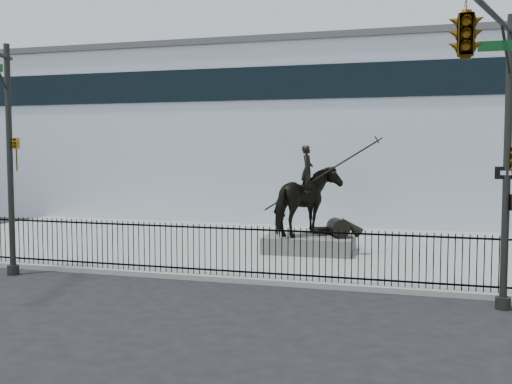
# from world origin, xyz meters

# --- Properties ---
(ground) EXTENTS (120.00, 120.00, 0.00)m
(ground) POSITION_xyz_m (0.00, 0.00, 0.00)
(ground) COLOR black
(ground) RESTS_ON ground
(plaza) EXTENTS (30.00, 12.00, 0.15)m
(plaza) POSITION_xyz_m (0.00, 7.00, 0.07)
(plaza) COLOR gray
(plaza) RESTS_ON ground
(building) EXTENTS (44.00, 14.00, 9.00)m
(building) POSITION_xyz_m (0.00, 20.00, 4.50)
(building) COLOR silver
(building) RESTS_ON ground
(picket_fence) EXTENTS (22.10, 0.10, 1.50)m
(picket_fence) POSITION_xyz_m (0.00, 1.25, 0.90)
(picket_fence) COLOR black
(picket_fence) RESTS_ON plaza
(statue_plinth) EXTENTS (3.20, 2.25, 0.59)m
(statue_plinth) POSITION_xyz_m (1.11, 5.93, 0.44)
(statue_plinth) COLOR #57544F
(statue_plinth) RESTS_ON plaza
(equestrian_statue) EXTENTS (4.03, 2.54, 3.41)m
(equestrian_statue) POSITION_xyz_m (1.17, 5.93, 1.97)
(equestrian_statue) COLOR black
(equestrian_statue) RESTS_ON statue_plinth
(traffic_signal_right) EXTENTS (2.17, 6.86, 7.00)m
(traffic_signal_right) POSITION_xyz_m (6.47, -2.00, 4.85)
(traffic_signal_right) COLOR black
(traffic_signal_right) RESTS_ON ground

